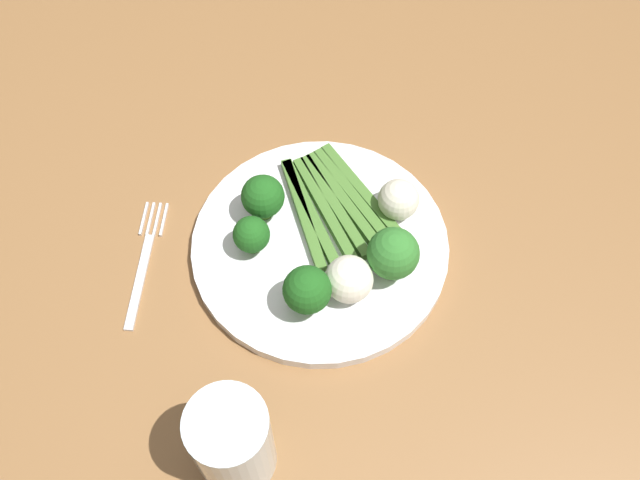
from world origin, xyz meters
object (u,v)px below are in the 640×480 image
at_px(asparagus_bundle, 333,204).
at_px(broccoli_front, 307,290).
at_px(broccoli_outer_edge, 263,197).
at_px(fork, 144,261).
at_px(water_glass, 232,442).
at_px(cauliflower_near_center, 349,279).
at_px(cauliflower_near_fork, 399,200).
at_px(plate, 320,246).
at_px(broccoli_right, 252,231).
at_px(dining_table, 308,295).
at_px(broccoli_back, 393,254).

height_order(asparagus_bundle, broccoli_front, broccoli_front).
relative_size(broccoli_outer_edge, fork, 0.37).
xyz_separation_m(broccoli_front, water_glass, (-0.05, -0.16, 0.01)).
bearing_deg(cauliflower_near_center, cauliflower_near_fork, 64.59).
xyz_separation_m(asparagus_bundle, cauliflower_near_fork, (0.07, -0.00, 0.02)).
relative_size(plate, water_glass, 2.44).
bearing_deg(water_glass, broccoli_outer_edge, 90.86).
relative_size(broccoli_right, cauliflower_near_fork, 1.06).
height_order(broccoli_outer_edge, fork, broccoli_outer_edge).
height_order(asparagus_bundle, cauliflower_near_fork, cauliflower_near_fork).
height_order(broccoli_right, fork, broccoli_right).
bearing_deg(cauliflower_near_center, water_glass, -117.87).
height_order(dining_table, broccoli_front, broccoli_front).
bearing_deg(water_glass, cauliflower_near_center, 62.13).
bearing_deg(broccoli_front, plate, 84.55).
distance_m(broccoli_front, cauliflower_near_fork, 0.16).
xyz_separation_m(plate, broccoli_outer_edge, (-0.07, 0.03, 0.04)).
bearing_deg(broccoli_back, plate, 157.72).
distance_m(plate, broccoli_front, 0.09).
distance_m(asparagus_bundle, broccoli_back, 0.11).
xyz_separation_m(broccoli_outer_edge, cauliflower_near_fork, (0.15, 0.01, -0.01)).
height_order(plate, cauliflower_near_fork, cauliflower_near_fork).
relative_size(asparagus_bundle, water_glass, 1.46).
height_order(dining_table, asparagus_bundle, asparagus_bundle).
distance_m(broccoli_back, broccoli_outer_edge, 0.16).
relative_size(broccoli_right, cauliflower_near_center, 0.97).
height_order(asparagus_bundle, fork, asparagus_bundle).
relative_size(broccoli_outer_edge, water_glass, 0.50).
distance_m(dining_table, broccoli_right, 0.15).
bearing_deg(broccoli_right, broccoli_back, -8.90).
height_order(dining_table, broccoli_right, broccoli_right).
bearing_deg(dining_table, water_glass, -101.99).
relative_size(broccoli_front, broccoli_back, 0.91).
relative_size(broccoli_right, broccoli_outer_edge, 0.84).
height_order(broccoli_outer_edge, cauliflower_near_fork, broccoli_outer_edge).
bearing_deg(plate, fork, -171.00).
relative_size(plate, cauliflower_near_center, 5.60).
distance_m(dining_table, plate, 0.10).
distance_m(asparagus_bundle, broccoli_front, 0.13).
xyz_separation_m(plate, broccoli_right, (-0.07, -0.01, 0.04)).
bearing_deg(asparagus_bundle, broccoli_right, -87.70).
height_order(dining_table, broccoli_back, broccoli_back).
xyz_separation_m(dining_table, fork, (-0.18, -0.02, 0.10)).
bearing_deg(asparagus_bundle, broccoli_outer_edge, -110.61).
xyz_separation_m(broccoli_front, cauliflower_near_center, (0.04, 0.02, -0.01)).
relative_size(broccoli_front, broccoli_right, 1.25).
bearing_deg(fork, dining_table, -84.21).
height_order(dining_table, cauliflower_near_fork, cauliflower_near_fork).
height_order(broccoli_back, fork, broccoli_back).
relative_size(broccoli_right, water_glass, 0.42).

